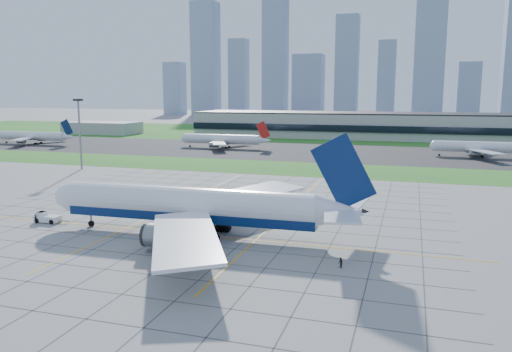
{
  "coord_description": "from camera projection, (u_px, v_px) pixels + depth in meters",
  "views": [
    {
      "loc": [
        45.23,
        -88.8,
        27.43
      ],
      "look_at": [
        8.42,
        28.95,
        7.0
      ],
      "focal_mm": 35.0,
      "sensor_mm": 36.0,
      "label": 1
    }
  ],
  "objects": [
    {
      "name": "crew_near",
      "position": [
        36.0,
        219.0,
        106.6
      ],
      "size": [
        0.56,
        0.77,
        1.96
      ],
      "primitive_type": "imported",
      "rotation": [
        0.0,
        0.0,
        1.43
      ],
      "color": "black",
      "rests_on": "ground"
    },
    {
      "name": "city_skyline",
      "position": [
        367.0,
        66.0,
        583.97
      ],
      "size": [
        523.0,
        32.4,
        160.0
      ],
      "color": "#90A2BD",
      "rests_on": "ground"
    },
    {
      "name": "distant_jet_1",
      "position": [
        223.0,
        139.0,
        253.53
      ],
      "size": [
        45.66,
        42.66,
        14.08
      ],
      "color": "white",
      "rests_on": "ground"
    },
    {
      "name": "distant_jet_2",
      "position": [
        477.0,
        147.0,
        217.19
      ],
      "size": [
        38.7,
        42.66,
        14.08
      ],
      "color": "white",
      "rests_on": "ground"
    },
    {
      "name": "service_block",
      "position": [
        102.0,
        128.0,
        345.59
      ],
      "size": [
        50.0,
        25.0,
        8.0
      ],
      "primitive_type": "cube",
      "color": "#B7B7B2",
      "rests_on": "ground"
    },
    {
      "name": "ground",
      "position": [
        174.0,
        230.0,
        101.41
      ],
      "size": [
        1400.0,
        1400.0,
        0.0
      ],
      "primitive_type": "plane",
      "color": "gray",
      "rests_on": "ground"
    },
    {
      "name": "terminal",
      "position": [
        403.0,
        126.0,
        304.8
      ],
      "size": [
        260.0,
        43.0,
        15.8
      ],
      "color": "#B7B7B2",
      "rests_on": "ground"
    },
    {
      "name": "grass_far",
      "position": [
        343.0,
        134.0,
        341.53
      ],
      "size": [
        700.0,
        145.0,
        0.04
      ],
      "primitive_type": "cube",
      "color": "#24691E",
      "rests_on": "ground"
    },
    {
      "name": "grass_median",
      "position": [
        283.0,
        168.0,
        186.16
      ],
      "size": [
        700.0,
        35.0,
        0.04
      ],
      "primitive_type": "cube",
      "color": "#24691E",
      "rests_on": "ground"
    },
    {
      "name": "pushback_tug",
      "position": [
        47.0,
        218.0,
        107.5
      ],
      "size": [
        8.09,
        2.98,
        2.24
      ],
      "rotation": [
        0.0,
        0.0,
        0.03
      ],
      "color": "white",
      "rests_on": "ground"
    },
    {
      "name": "asphalt_taxiway",
      "position": [
        312.0,
        152.0,
        237.94
      ],
      "size": [
        700.0,
        75.0,
        0.04
      ],
      "primitive_type": "cube",
      "color": "#383838",
      "rests_on": "ground"
    },
    {
      "name": "light_mast",
      "position": [
        79.0,
        125.0,
        180.58
      ],
      "size": [
        2.5,
        2.5,
        25.6
      ],
      "color": "gray",
      "rests_on": "ground"
    },
    {
      "name": "crew_far",
      "position": [
        341.0,
        263.0,
        79.08
      ],
      "size": [
        1.05,
        1.09,
        1.77
      ],
      "primitive_type": "imported",
      "rotation": [
        0.0,
        0.0,
        -0.92
      ],
      "color": "#29251B",
      "rests_on": "ground"
    },
    {
      "name": "distant_jet_0",
      "position": [
        33.0,
        136.0,
        273.81
      ],
      "size": [
        46.86,
        42.66,
        14.08
      ],
      "color": "white",
      "rests_on": "ground"
    },
    {
      "name": "airliner",
      "position": [
        192.0,
        206.0,
        97.37
      ],
      "size": [
        65.89,
        66.73,
        20.73
      ],
      "rotation": [
        0.0,
        0.0,
        0.03
      ],
      "color": "white",
      "rests_on": "ground"
    },
    {
      "name": "apron_markings",
      "position": [
        198.0,
        217.0,
        111.73
      ],
      "size": [
        120.0,
        130.0,
        0.03
      ],
      "color": "#474744",
      "rests_on": "ground"
    }
  ]
}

